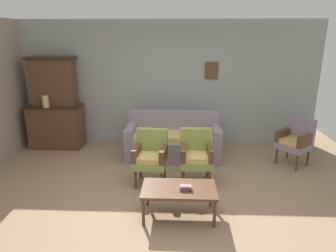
{
  "coord_description": "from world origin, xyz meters",
  "views": [
    {
      "loc": [
        0.25,
        -3.87,
        2.39
      ],
      "look_at": [
        0.03,
        1.12,
        0.85
      ],
      "focal_mm": 31.88,
      "sensor_mm": 36.0,
      "label": 1
    }
  ],
  "objects_px": {
    "floral_couch": "(173,141)",
    "wingback_chair_by_fireplace": "(296,139)",
    "side_cabinet": "(57,126)",
    "armchair_row_middle": "(196,154)",
    "armchair_by_doorway": "(151,155)",
    "coffee_table": "(179,191)",
    "vase_on_cabinet": "(46,101)",
    "book_stack_on_table": "(185,188)",
    "floor_vase_by_wall": "(304,136)"
  },
  "relations": [
    {
      "from": "side_cabinet",
      "to": "armchair_row_middle",
      "type": "height_order",
      "value": "side_cabinet"
    },
    {
      "from": "armchair_row_middle",
      "to": "coffee_table",
      "type": "xyz_separation_m",
      "value": [
        -0.27,
        -1.01,
        -0.12
      ]
    },
    {
      "from": "floral_couch",
      "to": "vase_on_cabinet",
      "type": "bearing_deg",
      "value": 173.4
    },
    {
      "from": "floral_couch",
      "to": "floor_vase_by_wall",
      "type": "distance_m",
      "value": 2.77
    },
    {
      "from": "armchair_row_middle",
      "to": "book_stack_on_table",
      "type": "distance_m",
      "value": 1.08
    },
    {
      "from": "wingback_chair_by_fireplace",
      "to": "floor_vase_by_wall",
      "type": "height_order",
      "value": "wingback_chair_by_fireplace"
    },
    {
      "from": "book_stack_on_table",
      "to": "armchair_by_doorway",
      "type": "bearing_deg",
      "value": 119.24
    },
    {
      "from": "vase_on_cabinet",
      "to": "wingback_chair_by_fireplace",
      "type": "xyz_separation_m",
      "value": [
        4.98,
        -0.57,
        -0.56
      ]
    },
    {
      "from": "armchair_row_middle",
      "to": "wingback_chair_by_fireplace",
      "type": "height_order",
      "value": "same"
    },
    {
      "from": "armchair_row_middle",
      "to": "coffee_table",
      "type": "distance_m",
      "value": 1.05
    },
    {
      "from": "armchair_row_middle",
      "to": "vase_on_cabinet",
      "type": "bearing_deg",
      "value": 156.0
    },
    {
      "from": "wingback_chair_by_fireplace",
      "to": "book_stack_on_table",
      "type": "distance_m",
      "value": 2.8
    },
    {
      "from": "wingback_chair_by_fireplace",
      "to": "coffee_table",
      "type": "distance_m",
      "value": 2.83
    },
    {
      "from": "floral_couch",
      "to": "armchair_by_doorway",
      "type": "xyz_separation_m",
      "value": [
        -0.34,
        -1.12,
        0.17
      ]
    },
    {
      "from": "armchair_row_middle",
      "to": "wingback_chair_by_fireplace",
      "type": "relative_size",
      "value": 1.0
    },
    {
      "from": "floral_couch",
      "to": "book_stack_on_table",
      "type": "height_order",
      "value": "floral_couch"
    },
    {
      "from": "vase_on_cabinet",
      "to": "armchair_by_doorway",
      "type": "bearing_deg",
      "value": -31.53
    },
    {
      "from": "floor_vase_by_wall",
      "to": "armchair_row_middle",
      "type": "bearing_deg",
      "value": -148.36
    },
    {
      "from": "armchair_by_doorway",
      "to": "side_cabinet",
      "type": "bearing_deg",
      "value": 144.3
    },
    {
      "from": "coffee_table",
      "to": "book_stack_on_table",
      "type": "relative_size",
      "value": 6.32
    },
    {
      "from": "armchair_by_doorway",
      "to": "book_stack_on_table",
      "type": "height_order",
      "value": "armchair_by_doorway"
    },
    {
      "from": "armchair_by_doorway",
      "to": "wingback_chair_by_fireplace",
      "type": "height_order",
      "value": "same"
    },
    {
      "from": "armchair_row_middle",
      "to": "floor_vase_by_wall",
      "type": "distance_m",
      "value": 2.75
    },
    {
      "from": "side_cabinet",
      "to": "armchair_by_doorway",
      "type": "height_order",
      "value": "side_cabinet"
    },
    {
      "from": "vase_on_cabinet",
      "to": "floral_couch",
      "type": "bearing_deg",
      "value": -6.6
    },
    {
      "from": "side_cabinet",
      "to": "floral_couch",
      "type": "height_order",
      "value": "side_cabinet"
    },
    {
      "from": "armchair_by_doorway",
      "to": "floor_vase_by_wall",
      "type": "relative_size",
      "value": 1.3
    },
    {
      "from": "wingback_chair_by_fireplace",
      "to": "coffee_table",
      "type": "bearing_deg",
      "value": -140.35
    },
    {
      "from": "vase_on_cabinet",
      "to": "floral_couch",
      "type": "xyz_separation_m",
      "value": [
        2.67,
        -0.31,
        -0.73
      ]
    },
    {
      "from": "floral_couch",
      "to": "coffee_table",
      "type": "bearing_deg",
      "value": -86.32
    },
    {
      "from": "floral_couch",
      "to": "armchair_by_doorway",
      "type": "bearing_deg",
      "value": -107.08
    },
    {
      "from": "vase_on_cabinet",
      "to": "book_stack_on_table",
      "type": "xyz_separation_m",
      "value": [
        2.88,
        -2.43,
        -0.61
      ]
    },
    {
      "from": "armchair_row_middle",
      "to": "book_stack_on_table",
      "type": "height_order",
      "value": "armchair_row_middle"
    },
    {
      "from": "side_cabinet",
      "to": "book_stack_on_table",
      "type": "height_order",
      "value": "side_cabinet"
    },
    {
      "from": "armchair_row_middle",
      "to": "wingback_chair_by_fireplace",
      "type": "distance_m",
      "value": 2.07
    },
    {
      "from": "vase_on_cabinet",
      "to": "wingback_chair_by_fireplace",
      "type": "relative_size",
      "value": 0.29
    },
    {
      "from": "armchair_by_doorway",
      "to": "armchair_row_middle",
      "type": "bearing_deg",
      "value": 4.47
    },
    {
      "from": "side_cabinet",
      "to": "armchair_row_middle",
      "type": "xyz_separation_m",
      "value": [
        2.97,
        -1.54,
        0.03
      ]
    },
    {
      "from": "vase_on_cabinet",
      "to": "armchair_by_doorway",
      "type": "distance_m",
      "value": 2.78
    },
    {
      "from": "side_cabinet",
      "to": "book_stack_on_table",
      "type": "bearing_deg",
      "value": -43.03
    },
    {
      "from": "side_cabinet",
      "to": "floor_vase_by_wall",
      "type": "xyz_separation_m",
      "value": [
        5.31,
        -0.1,
        -0.12
      ]
    },
    {
      "from": "book_stack_on_table",
      "to": "floor_vase_by_wall",
      "type": "xyz_separation_m",
      "value": [
        2.52,
        2.5,
        -0.11
      ]
    },
    {
      "from": "armchair_by_doorway",
      "to": "coffee_table",
      "type": "xyz_separation_m",
      "value": [
        0.48,
        -0.95,
        -0.12
      ]
    },
    {
      "from": "side_cabinet",
      "to": "armchair_by_doorway",
      "type": "bearing_deg",
      "value": -35.7
    },
    {
      "from": "book_stack_on_table",
      "to": "armchair_row_middle",
      "type": "bearing_deg",
      "value": 79.92
    },
    {
      "from": "floral_couch",
      "to": "wingback_chair_by_fireplace",
      "type": "relative_size",
      "value": 2.05
    },
    {
      "from": "coffee_table",
      "to": "book_stack_on_table",
      "type": "xyz_separation_m",
      "value": [
        0.08,
        -0.05,
        0.08
      ]
    },
    {
      "from": "floral_couch",
      "to": "side_cabinet",
      "type": "bearing_deg",
      "value": 169.4
    },
    {
      "from": "side_cabinet",
      "to": "vase_on_cabinet",
      "type": "height_order",
      "value": "vase_on_cabinet"
    },
    {
      "from": "vase_on_cabinet",
      "to": "armchair_row_middle",
      "type": "distance_m",
      "value": 3.41
    }
  ]
}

